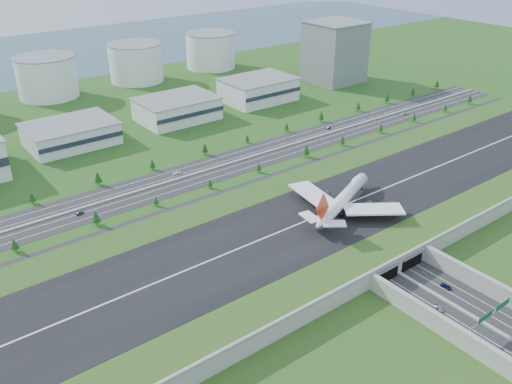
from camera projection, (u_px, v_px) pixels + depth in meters
ground at (322, 228)px, 278.73m from camera, size 1200.00×1200.00×0.00m
airfield_deck at (322, 221)px, 276.78m from camera, size 520.00×100.00×9.20m
underpass_road at (502, 327)px, 206.93m from camera, size 38.80×120.40×8.00m
sign_gantry_near at (493, 314)px, 208.41m from camera, size 38.70×0.70×9.80m
north_expressway at (219, 167)px, 345.81m from camera, size 560.00×36.00×0.12m
tree_row at (245, 151)px, 357.26m from camera, size 498.01×48.59×8.27m
hangar_mid_a at (71, 134)px, 377.12m from camera, size 58.00×42.00×15.00m
hangar_mid_b at (177, 109)px, 422.56m from camera, size 58.00×42.00×17.00m
hangar_mid_c at (258, 90)px, 465.30m from camera, size 58.00×42.00×19.00m
office_tower at (334, 52)px, 511.89m from camera, size 46.00×46.00×55.00m
fuel_tank_b at (47, 77)px, 470.81m from camera, size 50.00×50.00×35.00m
fuel_tank_c at (136, 63)px, 516.71m from camera, size 50.00×50.00×35.00m
fuel_tank_d at (211, 51)px, 562.61m from camera, size 50.00×50.00×35.00m
bay_water at (31, 56)px, 617.79m from camera, size 1200.00×260.00×0.06m
boeing_747 at (343, 198)px, 277.76m from camera, size 64.42×59.62×21.14m
car_0 at (439, 308)px, 220.78m from camera, size 3.16×4.88×1.54m
car_2 at (446, 286)px, 233.89m from camera, size 2.39×5.00×1.37m
car_4 at (80, 213)px, 291.01m from camera, size 4.88×2.68×1.57m
car_5 at (328, 128)px, 406.50m from camera, size 4.58×3.07×1.43m
car_6 at (405, 113)px, 435.71m from camera, size 6.72×4.63×1.71m
car_7 at (176, 173)px, 335.79m from camera, size 5.35×2.85×1.48m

